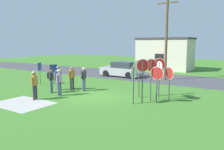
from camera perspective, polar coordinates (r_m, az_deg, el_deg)
ground_plane at (r=14.48m, az=-4.66°, el=-5.51°), size 80.00×80.00×0.00m
street_asphalt at (r=22.87m, az=10.50°, el=-0.60°), size 60.00×6.40×0.01m
concrete_path at (r=13.83m, az=-21.61°, el=-6.70°), size 3.20×2.40×0.01m
building_background at (r=30.16m, az=13.28°, el=5.28°), size 6.76×4.31×4.07m
utility_pole at (r=21.48m, az=13.55°, el=9.37°), size 1.80×0.24×7.57m
parked_car_on_street at (r=23.13m, az=2.55°, el=1.34°), size 4.32×2.06×1.51m
stop_sign_center_cluster at (r=13.33m, az=9.80°, el=0.64°), size 0.56×0.48×2.50m
stop_sign_leaning_right at (r=14.65m, az=11.73°, el=1.26°), size 0.70×0.46×2.46m
stop_sign_tallest at (r=14.01m, az=11.84°, el=0.37°), size 0.54×0.43×2.31m
stop_sign_nearest at (r=13.78m, az=14.24°, el=-0.64°), size 0.65×0.47×2.01m
stop_sign_rear_right at (r=12.73m, az=7.72°, el=0.45°), size 0.52×0.54×2.53m
stop_sign_low_front at (r=14.18m, az=6.80°, el=0.85°), size 0.49×0.73×2.35m
stop_sign_far_back at (r=12.93m, az=11.24°, el=-0.81°), size 0.76×0.07×2.10m
stop_sign_leaning_left at (r=12.52m, az=5.41°, el=-0.81°), size 0.07×0.75×2.15m
person_in_teal at (r=14.30m, az=-18.96°, el=-2.07°), size 0.32×0.55×1.74m
person_on_left at (r=14.96m, az=-13.27°, el=-1.31°), size 0.42×0.56×1.74m
person_near_signs at (r=16.73m, az=-10.17°, el=-0.35°), size 0.38×0.57×1.69m
person_in_blue at (r=16.87m, az=-13.44°, el=-0.27°), size 0.41×0.57×1.74m
person_with_sunhat at (r=15.97m, az=-15.21°, el=-0.80°), size 0.46×0.49×1.74m
person_in_dark_shirt at (r=16.18m, az=-7.17°, el=-0.68°), size 0.26×0.57×1.69m
info_panel_leftmost at (r=19.36m, az=-14.55°, el=1.08°), size 0.31×0.54×1.63m
info_panel_middle at (r=19.50m, az=-17.79°, el=1.34°), size 0.27×0.55×1.79m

